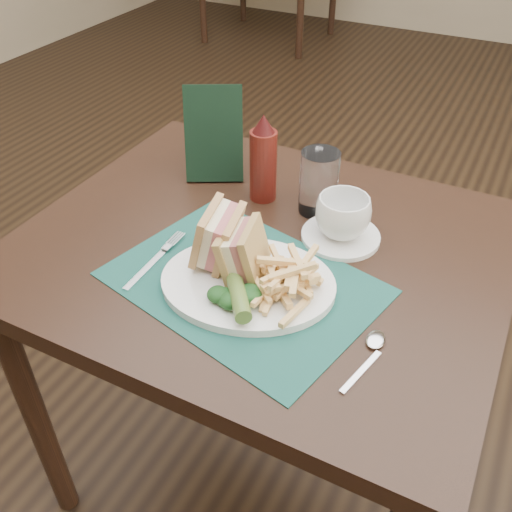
# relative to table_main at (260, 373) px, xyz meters

# --- Properties ---
(floor) EXTENTS (7.00, 7.00, 0.00)m
(floor) POSITION_rel_table_main_xyz_m (0.00, 0.50, -0.38)
(floor) COLOR black
(floor) RESTS_ON ground
(wall_back) EXTENTS (6.00, 0.00, 6.00)m
(wall_back) POSITION_rel_table_main_xyz_m (0.00, 4.00, -0.38)
(wall_back) COLOR tan
(wall_back) RESTS_ON ground
(table_main) EXTENTS (0.90, 0.75, 0.75)m
(table_main) POSITION_rel_table_main_xyz_m (0.00, 0.00, 0.00)
(table_main) COLOR black
(table_main) RESTS_ON ground
(placemat) EXTENTS (0.50, 0.41, 0.00)m
(placemat) POSITION_rel_table_main_xyz_m (0.02, -0.12, 0.38)
(placemat) COLOR #174B42
(placemat) RESTS_ON table_main
(plate) EXTENTS (0.35, 0.31, 0.01)m
(plate) POSITION_rel_table_main_xyz_m (0.04, -0.12, 0.38)
(plate) COLOR white
(plate) RESTS_ON placemat
(sandwich_half_a) EXTENTS (0.10, 0.12, 0.11)m
(sandwich_half_a) POSITION_rel_table_main_xyz_m (-0.06, -0.10, 0.45)
(sandwich_half_a) COLOR tan
(sandwich_half_a) RESTS_ON plate
(sandwich_half_b) EXTENTS (0.09, 0.11, 0.10)m
(sandwich_half_b) POSITION_rel_table_main_xyz_m (0.00, -0.12, 0.44)
(sandwich_half_b) COLOR tan
(sandwich_half_b) RESTS_ON plate
(kale_garnish) EXTENTS (0.11, 0.08, 0.03)m
(kale_garnish) POSITION_rel_table_main_xyz_m (0.03, -0.18, 0.41)
(kale_garnish) COLOR #133616
(kale_garnish) RESTS_ON plate
(pickle_spear) EXTENTS (0.09, 0.11, 0.03)m
(pickle_spear) POSITION_rel_table_main_xyz_m (0.05, -0.18, 0.41)
(pickle_spear) COLOR #4B6928
(pickle_spear) RESTS_ON plate
(fries_pile) EXTENTS (0.18, 0.20, 0.06)m
(fries_pile) POSITION_rel_table_main_xyz_m (0.10, -0.11, 0.42)
(fries_pile) COLOR #F4C67A
(fries_pile) RESTS_ON plate
(fork) EXTENTS (0.04, 0.17, 0.01)m
(fork) POSITION_rel_table_main_xyz_m (-0.15, -0.14, 0.38)
(fork) COLOR silver
(fork) RESTS_ON placemat
(spoon) EXTENTS (0.07, 0.15, 0.01)m
(spoon) POSITION_rel_table_main_xyz_m (0.27, -0.19, 0.38)
(spoon) COLOR silver
(spoon) RESTS_ON table_main
(saucer) EXTENTS (0.16, 0.16, 0.01)m
(saucer) POSITION_rel_table_main_xyz_m (0.13, 0.08, 0.38)
(saucer) COLOR white
(saucer) RESTS_ON table_main
(coffee_cup) EXTENTS (0.14, 0.14, 0.08)m
(coffee_cup) POSITION_rel_table_main_xyz_m (0.13, 0.08, 0.43)
(coffee_cup) COLOR white
(coffee_cup) RESTS_ON saucer
(drinking_glass) EXTENTS (0.09, 0.09, 0.13)m
(drinking_glass) POSITION_rel_table_main_xyz_m (0.05, 0.15, 0.44)
(drinking_glass) COLOR white
(drinking_glass) RESTS_ON table_main
(ketchup_bottle) EXTENTS (0.06, 0.06, 0.19)m
(ketchup_bottle) POSITION_rel_table_main_xyz_m (-0.07, 0.15, 0.47)
(ketchup_bottle) COLOR #52140E
(ketchup_bottle) RESTS_ON table_main
(check_presenter) EXTENTS (0.15, 0.13, 0.20)m
(check_presenter) POSITION_rel_table_main_xyz_m (-0.21, 0.18, 0.47)
(check_presenter) COLOR black
(check_presenter) RESTS_ON table_main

